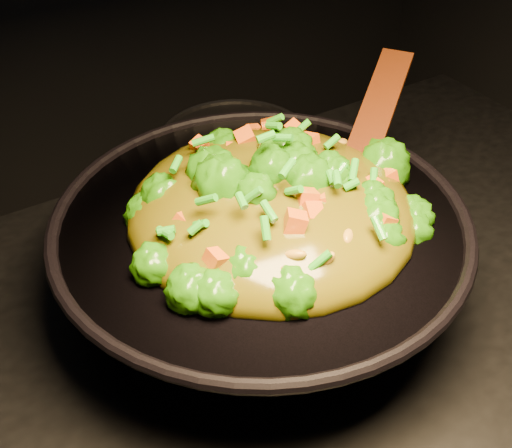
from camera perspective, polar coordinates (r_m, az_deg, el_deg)
wok at (r=0.76m, az=0.40°, el=-3.29°), size 0.53×0.53×0.13m
stir_fry at (r=0.69m, az=1.43°, el=4.42°), size 0.38×0.38×0.11m
spatula at (r=0.79m, az=10.05°, el=8.04°), size 0.23×0.18×0.11m
back_pot at (r=0.92m, az=-1.83°, el=4.81°), size 0.24×0.24×0.12m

